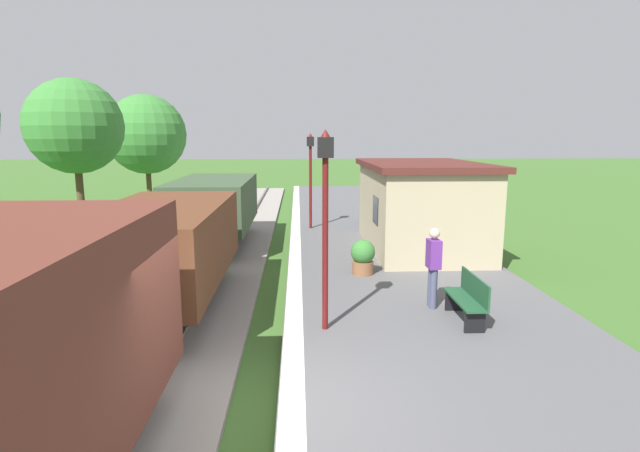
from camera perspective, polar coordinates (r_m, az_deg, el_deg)
name	(u,v)px	position (r m, az deg, el deg)	size (l,w,h in m)	color
ground_plane	(262,427)	(7.17, -6.65, -22.00)	(160.00, 160.00, 0.00)	#3D6628
platform_slab	(498,413)	(7.59, 19.84, -19.55)	(6.00, 60.00, 0.25)	#565659
platform_edge_stripe	(292,409)	(7.02, -3.23, -20.27)	(0.36, 60.00, 0.01)	silver
track_ballast	(79,428)	(7.69, -26.02, -20.13)	(3.80, 60.00, 0.12)	gray
rail_near	(134,417)	(7.38, -20.65, -19.90)	(0.07, 60.00, 0.14)	slate
rail_far	(21,420)	(7.93, -31.14, -18.57)	(0.07, 60.00, 0.14)	slate
freight_train	(156,252)	(10.63, -18.36, -2.85)	(2.50, 19.40, 2.72)	brown
station_hut	(420,206)	(16.12, 11.47, 2.33)	(3.50, 5.80, 2.78)	tan
bench_near_hut	(468,298)	(10.17, 16.69, -7.92)	(0.42, 1.50, 0.91)	#1E4C2D
bench_down_platform	(377,212)	(20.76, 6.63, 1.61)	(0.42, 1.50, 0.91)	#1E4C2D
person_waiting	(433,264)	(10.65, 12.91, -4.34)	(0.25, 0.39, 1.71)	#474C66
potted_planter	(363,256)	(13.04, 4.95, -3.52)	(0.64, 0.64, 0.92)	brown
lamp_post_near	(325,194)	(8.91, 0.62, 3.69)	(0.28, 0.28, 3.70)	#591414
lamp_post_far	(310,163)	(19.30, -1.11, 7.23)	(0.28, 0.28, 3.70)	#591414
tree_trackside_far	(75,127)	(21.46, -26.40, 10.20)	(3.62, 3.62, 6.01)	#4C3823
tree_field_left	(146,134)	(29.01, -19.38, 9.90)	(4.29, 4.29, 6.08)	#4C3823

